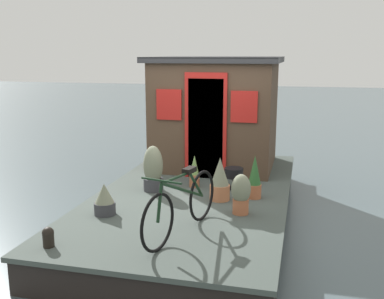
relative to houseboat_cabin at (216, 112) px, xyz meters
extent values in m
plane|color=#4C5B60|center=(-1.68, 0.00, -1.51)|extent=(60.00, 60.00, 0.00)
cube|color=#424C47|center=(-1.68, 0.00, -1.06)|extent=(5.58, 2.88, 0.06)
cube|color=black|center=(-1.68, 0.00, -1.30)|extent=(5.47, 2.82, 0.42)
cube|color=#4C3828|center=(0.01, 0.00, -0.06)|extent=(1.84, 2.14, 1.95)
cube|color=#28282B|center=(0.01, 0.00, 0.96)|extent=(2.04, 2.34, 0.10)
cube|color=#144733|center=(-0.93, 0.00, -0.18)|extent=(0.04, 0.60, 1.70)
cube|color=red|center=(-0.93, 0.00, -0.13)|extent=(0.03, 0.72, 1.80)
cube|color=red|center=(-0.93, -0.64, 0.22)|extent=(0.03, 0.44, 0.52)
cube|color=red|center=(-0.93, 0.64, 0.22)|extent=(0.03, 0.44, 0.52)
torus|color=black|center=(-3.91, -0.13, -0.70)|extent=(0.64, 0.19, 0.65)
torus|color=black|center=(-2.89, -0.38, -0.70)|extent=(0.64, 0.19, 0.65)
cylinder|color=black|center=(-3.36, -0.26, -0.50)|extent=(0.97, 0.27, 0.45)
cylinder|color=black|center=(-3.52, -0.22, -0.30)|extent=(0.62, 0.18, 0.06)
cylinder|color=black|center=(-3.05, -0.34, -0.51)|extent=(0.36, 0.12, 0.41)
cylinder|color=black|center=(-3.87, -0.14, -0.50)|extent=(0.13, 0.06, 0.42)
cube|color=black|center=(-3.22, -0.30, -0.29)|extent=(0.22, 0.15, 0.06)
cylinder|color=black|center=(-3.83, -0.15, -0.26)|extent=(0.14, 0.49, 0.02)
cylinder|color=#38383D|center=(-3.01, 0.92, -0.95)|extent=(0.29, 0.29, 0.16)
cone|color=gray|center=(-3.01, 0.92, -0.74)|extent=(0.26, 0.26, 0.26)
cylinder|color=#B2603D|center=(-2.54, -0.84, -0.93)|extent=(0.22, 0.22, 0.20)
ellipsoid|color=gray|center=(-2.54, -0.84, -0.69)|extent=(0.26, 0.26, 0.40)
cylinder|color=#38383D|center=(-1.84, 0.63, -0.93)|extent=(0.31, 0.31, 0.20)
ellipsoid|color=gray|center=(-1.84, 0.63, -0.62)|extent=(0.31, 0.31, 0.61)
cylinder|color=#B2603D|center=(-1.49, 0.06, -0.93)|extent=(0.16, 0.16, 0.21)
cone|color=#70934C|center=(-1.49, 0.06, -0.67)|extent=(0.15, 0.15, 0.31)
cylinder|color=#B2603D|center=(-1.83, -0.94, -0.93)|extent=(0.21, 0.21, 0.21)
cone|color=#2D602D|center=(-1.83, -0.94, -0.60)|extent=(0.19, 0.19, 0.44)
cylinder|color=#C6754C|center=(-2.03, -0.46, -0.92)|extent=(0.30, 0.30, 0.23)
cone|color=gray|center=(-2.03, -0.46, -0.60)|extent=(0.27, 0.27, 0.41)
cylinder|color=black|center=(-1.45, -0.57, -0.76)|extent=(0.30, 0.30, 0.15)
cylinder|color=black|center=(-1.45, -0.57, -0.93)|extent=(0.04, 0.04, 0.19)
cylinder|color=black|center=(-1.45, -0.57, -1.02)|extent=(0.21, 0.21, 0.02)
cylinder|color=black|center=(-4.11, 1.09, -0.95)|extent=(0.13, 0.13, 0.16)
sphere|color=black|center=(-4.11, 1.09, -0.87)|extent=(0.13, 0.13, 0.13)
camera|label=1|loc=(-8.24, -1.59, 1.08)|focal=41.99mm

